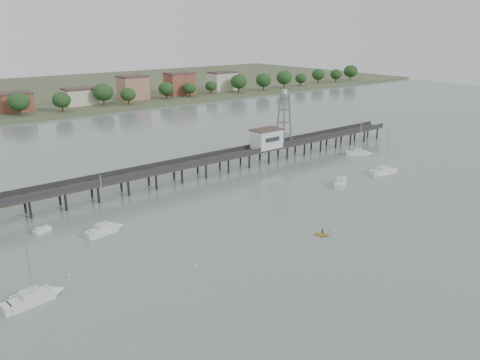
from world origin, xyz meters
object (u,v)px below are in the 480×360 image
object	(u,v)px
sailboat_c	(341,182)
sailboat_e	(361,153)
sailboat_b	(108,229)
sailboat_d	(388,171)
white_tender	(42,230)
sailboat_a	(40,296)
pier	(190,164)
lattice_tower	(284,120)
yellow_dinghy	(322,236)

from	to	relation	value
sailboat_c	sailboat_e	bearing A→B (deg)	-3.44
sailboat_c	sailboat_b	world-z (taller)	sailboat_c
sailboat_e	sailboat_c	distance (m)	28.88
sailboat_c	sailboat_d	bearing A→B (deg)	-37.29
sailboat_c	sailboat_b	xyz separation A→B (m)	(-54.91, 8.56, 0.01)
sailboat_b	white_tender	distance (m)	12.27
sailboat_d	sailboat_a	bearing A→B (deg)	-165.69
sailboat_a	sailboat_c	bearing A→B (deg)	-1.47
sailboat_a	sailboat_c	world-z (taller)	sailboat_a
pier	sailboat_d	world-z (taller)	sailboat_d
sailboat_a	sailboat_d	distance (m)	88.05
sailboat_a	sailboat_b	xyz separation A→B (m)	(16.63, 15.58, 0.01)
white_tender	sailboat_d	bearing A→B (deg)	-32.59
sailboat_e	sailboat_a	world-z (taller)	sailboat_a
pier	lattice_tower	distance (m)	32.34
sailboat_b	white_tender	bearing A→B (deg)	132.83
sailboat_b	pier	bearing A→B (deg)	21.93
sailboat_a	sailboat_d	xyz separation A→B (m)	(87.87, 5.52, -0.00)
sailboat_c	yellow_dinghy	world-z (taller)	sailboat_c
sailboat_b	sailboat_e	bearing A→B (deg)	-5.58
sailboat_b	sailboat_d	bearing A→B (deg)	-17.38
white_tender	pier	bearing A→B (deg)	-5.75
sailboat_e	sailboat_b	xyz separation A→B (m)	(-80.26, -5.27, 0.00)
sailboat_a	sailboat_b	distance (m)	22.79
sailboat_a	sailboat_b	size ratio (longest dim) A/B	1.10
sailboat_a	white_tender	world-z (taller)	sailboat_a
pier	sailboat_c	bearing A→B (deg)	-45.18
sailboat_c	yellow_dinghy	distance (m)	30.25
pier	sailboat_d	xyz separation A→B (m)	(42.31, -27.63, -3.16)
lattice_tower	yellow_dinghy	size ratio (longest dim) A/B	6.05
sailboat_d	yellow_dinghy	distance (m)	44.22
sailboat_a	sailboat_b	bearing A→B (deg)	36.06
sailboat_b	yellow_dinghy	size ratio (longest dim) A/B	4.56
sailboat_a	sailboat_c	xyz separation A→B (m)	(71.54, 7.02, 0.00)
sailboat_e	sailboat_d	distance (m)	17.79
sailboat_b	sailboat_d	size ratio (longest dim) A/B	0.85
sailboat_d	yellow_dinghy	size ratio (longest dim) A/B	5.35
pier	sailboat_c	xyz separation A→B (m)	(25.97, -26.14, -3.15)
lattice_tower	sailboat_d	distance (m)	31.46
sailboat_e	sailboat_b	world-z (taller)	sailboat_e
yellow_dinghy	pier	bearing A→B (deg)	53.17
sailboat_e	pier	bearing A→B (deg)	-154.93
sailboat_a	pier	bearing A→B (deg)	28.97
white_tender	yellow_dinghy	bearing A→B (deg)	-60.13
lattice_tower	white_tender	distance (m)	71.65
pier	sailboat_a	size ratio (longest dim) A/B	11.66
lattice_tower	yellow_dinghy	distance (m)	53.91
lattice_tower	sailboat_a	size ratio (longest dim) A/B	1.20
lattice_tower	sailboat_d	xyz separation A→B (m)	(10.81, -27.63, -10.46)
lattice_tower	yellow_dinghy	world-z (taller)	lattice_tower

